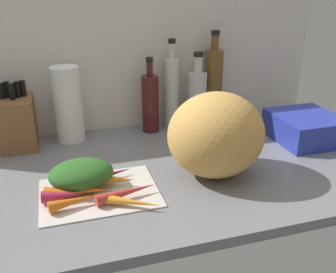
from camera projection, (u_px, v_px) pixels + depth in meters
The scene contains 23 objects.
ground_plane at pixel (132, 173), 119.86cm from camera, with size 170.00×80.00×3.00cm, color slate.
wall_back at pixel (107, 52), 141.38cm from camera, with size 170.00×3.00×60.00cm, color silver.
cutting_board at pixel (99, 192), 105.87cm from camera, with size 32.43×24.31×0.80cm, color beige.
carrot_0 at pixel (82, 178), 109.20cm from camera, with size 3.27×3.27×11.74cm, color orange.
carrot_1 at pixel (92, 171), 113.14cm from camera, with size 3.19×3.19×15.97cm, color orange.
carrot_2 at pixel (64, 193), 101.51cm from camera, with size 3.30×3.30×10.44cm, color orange.
carrot_3 at pixel (116, 180), 108.36cm from camera, with size 3.26×3.26×11.09cm, color orange.
carrot_4 at pixel (127, 192), 102.23cm from camera, with size 3.08×3.08×17.60cm, color red.
carrot_5 at pixel (109, 174), 111.92cm from camera, with size 2.52×2.52×14.81cm, color #B2264C.
carrot_6 at pixel (133, 202), 98.21cm from camera, with size 2.52×2.52×14.86cm, color orange.
carrot_7 at pixel (73, 201), 98.15cm from camera, with size 3.03×3.03×12.88cm, color orange.
carrot_8 at pixel (72, 180), 108.83cm from camera, with size 2.46×2.46×11.75cm, color red.
carrot_9 at pixel (85, 190), 103.23cm from camera, with size 3.11×3.11×13.99cm, color orange.
carrot_10 at pixel (63, 195), 100.47cm from camera, with size 3.38×3.38×11.19cm, color #B2264C.
carrot_greens_pile at pixel (81, 174), 106.88cm from camera, with size 18.19×13.99×7.69cm, color #2D6023.
winter_squash at pixel (216, 135), 111.90cm from camera, with size 29.20×26.40×25.68cm, color gold.
knife_block at pixel (17, 121), 132.50cm from camera, with size 11.99×17.08×23.24cm.
paper_towel_roll at pixel (68, 105), 135.46cm from camera, with size 10.05×10.05×27.41cm, color white.
bottle_0 at pixel (150, 103), 144.65cm from camera, with size 6.57×6.57×28.87cm.
bottle_1 at pixel (172, 92), 147.67cm from camera, with size 5.70×5.70×34.81cm.
bottle_2 at pixel (197, 98), 147.86cm from camera, with size 7.11×7.11×30.08cm.
bottle_3 at pixel (213, 85), 152.11cm from camera, with size 7.37×7.37×37.10cm.
dish_rack at pixel (305, 127), 139.15cm from camera, with size 22.17×24.19×9.61cm, color #2838AD.
Camera 1 is at (-19.62, -104.46, 56.31)cm, focal length 40.43 mm.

